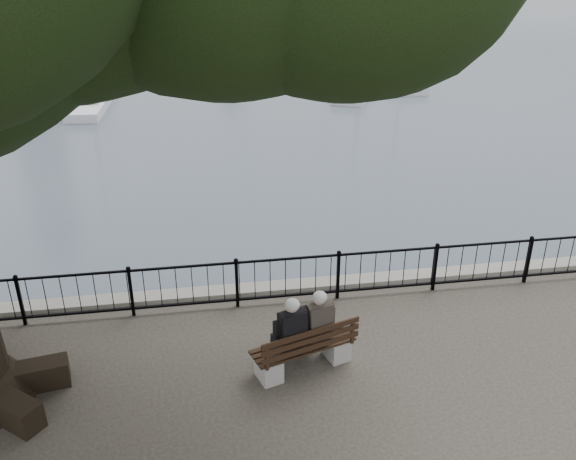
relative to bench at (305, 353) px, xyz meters
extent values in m
cube|color=slate|center=(0.04, 2.58, -0.83)|extent=(200.00, 0.40, 1.20)
cube|color=black|center=(0.04, 2.08, 0.65)|extent=(22.00, 0.04, 0.04)
cube|color=black|center=(0.04, 2.08, -0.18)|extent=(22.00, 0.04, 0.04)
cube|color=gray|center=(-0.62, -0.16, -0.13)|extent=(0.47, 0.53, 0.41)
cube|color=gray|center=(0.60, 0.23, -0.13)|extent=(0.47, 0.53, 0.41)
cube|color=black|center=(-0.01, 0.04, 0.12)|extent=(1.85, 1.01, 0.04)
cube|color=black|center=(0.07, -0.22, 0.41)|extent=(1.71, 0.58, 0.40)
cube|color=black|center=(-0.26, -0.03, 0.24)|extent=(0.43, 0.39, 0.24)
cube|color=black|center=(-0.22, -0.13, 0.61)|extent=(0.49, 0.36, 0.59)
sphere|color=tan|center=(-0.24, -0.10, 1.03)|extent=(0.23, 0.23, 0.23)
ellipsoid|color=#ADADAD|center=(-0.23, -0.12, 1.06)|extent=(0.24, 0.24, 0.20)
cube|color=black|center=(-0.34, 0.24, -0.11)|extent=(0.43, 0.51, 0.45)
cube|color=#282420|center=(0.22, 0.12, 0.24)|extent=(0.43, 0.39, 0.24)
cube|color=#282420|center=(0.25, 0.02, 0.61)|extent=(0.49, 0.36, 0.59)
sphere|color=tan|center=(0.24, 0.06, 1.03)|extent=(0.23, 0.23, 0.23)
ellipsoid|color=#ADADAD|center=(0.24, 0.03, 1.06)|extent=(0.24, 0.24, 0.20)
cube|color=#282420|center=(0.13, 0.39, -0.11)|extent=(0.43, 0.51, 0.45)
cube|color=slate|center=(2.04, 49.58, -0.73)|extent=(5.92, 5.92, 1.40)
cube|color=silver|center=(-5.98, 20.78, -1.23)|extent=(1.81, 5.20, 0.57)
cube|color=silver|center=(-5.98, 20.78, -0.73)|extent=(1.20, 2.15, 0.43)
cylinder|color=#B1B1B7|center=(-5.98, 20.49, 3.13)|extent=(0.11, 0.11, 8.11)
cube|color=silver|center=(6.43, 21.55, -1.23)|extent=(3.49, 5.40, 0.58)
cube|color=silver|center=(6.43, 21.55, -0.73)|extent=(1.86, 2.39, 0.44)
cube|color=silver|center=(8.91, 22.71, -1.23)|extent=(1.56, 4.89, 0.54)
cube|color=silver|center=(8.91, 22.71, -0.73)|extent=(1.07, 2.01, 0.40)
cube|color=silver|center=(-9.61, 32.16, -1.23)|extent=(1.53, 5.29, 0.59)
cube|color=silver|center=(-9.61, 32.16, -0.73)|extent=(1.10, 2.16, 0.44)
cube|color=silver|center=(1.62, 29.40, -1.23)|extent=(2.64, 4.97, 0.53)
cube|color=silver|center=(1.62, 29.40, -0.73)|extent=(1.49, 2.15, 0.40)
cube|color=silver|center=(7.41, 33.07, -1.23)|extent=(2.59, 5.14, 0.55)
cube|color=silver|center=(7.41, 33.07, -0.73)|extent=(1.49, 2.21, 0.41)
cube|color=silver|center=(-7.90, 41.12, -1.23)|extent=(3.65, 6.43, 0.69)
cube|color=silver|center=(-7.90, 41.12, -0.73)|extent=(2.02, 2.80, 0.52)
camera|label=1|loc=(-1.60, -8.53, 6.67)|focal=40.00mm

